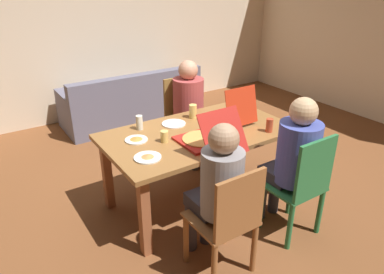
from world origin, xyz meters
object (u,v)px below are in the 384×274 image
object	(u,v)px
chair_2	(228,220)
plate_0	(136,139)
drinking_glass_1	(139,123)
person_1	(293,155)
couch	(132,104)
drinking_glass_2	(164,136)
chair_1	(302,185)
drinking_glass_0	(193,111)
drinking_glass_3	(269,125)
plate_1	(148,157)
chair_0	(184,115)
person_0	(190,104)
pizza_box_1	(229,116)
pizza_box_0	(206,139)
person_2	(217,186)
dining_table	(198,141)
plate_2	(174,124)

from	to	relation	value
chair_2	plate_0	world-z (taller)	chair_2
plate_0	drinking_glass_1	size ratio (longest dim) A/B	1.47
person_1	couch	distance (m)	3.11
chair_2	drinking_glass_2	world-z (taller)	chair_2
chair_1	drinking_glass_0	bearing A→B (deg)	102.64
drinking_glass_3	plate_1	bearing A→B (deg)	172.45
drinking_glass_1	drinking_glass_3	world-z (taller)	drinking_glass_1
chair_0	couch	distance (m)	1.40
drinking_glass_0	couch	distance (m)	2.07
person_0	chair_1	distance (m)	1.70
pizza_box_1	drinking_glass_1	distance (m)	0.89
chair_2	plate_1	distance (m)	0.81
chair_1	couch	xyz separation A→B (m)	(-0.06, 3.21, -0.23)
pizza_box_0	pizza_box_1	distance (m)	0.59
plate_1	pizza_box_1	bearing A→B (deg)	14.26
chair_1	drinking_glass_0	world-z (taller)	chair_1
pizza_box_1	person_2	bearing A→B (deg)	-132.74
chair_1	drinking_glass_3	xyz separation A→B (m)	(0.12, 0.54, 0.32)
drinking_glass_0	couch	world-z (taller)	drinking_glass_0
dining_table	person_2	xyz separation A→B (m)	(-0.36, -0.78, 0.04)
pizza_box_0	couch	size ratio (longest dim) A/B	0.29
person_0	plate_0	world-z (taller)	person_0
drinking_glass_1	person_2	bearing A→B (deg)	-86.56
plate_2	pizza_box_1	bearing A→B (deg)	-23.36
person_1	drinking_glass_0	xyz separation A→B (m)	(-0.27, 1.09, 0.10)
drinking_glass_3	person_1	bearing A→B (deg)	-106.71
chair_2	plate_2	bearing A→B (deg)	77.61
plate_1	plate_2	xyz separation A→B (m)	(0.53, 0.48, -0.00)
chair_0	chair_2	distance (m)	2.00
drinking_glass_0	person_1	bearing A→B (deg)	-75.92
pizza_box_1	dining_table	bearing A→B (deg)	-172.82
plate_0	drinking_glass_1	world-z (taller)	drinking_glass_1
chair_2	drinking_glass_1	bearing A→B (deg)	93.05
drinking_glass_1	drinking_glass_2	xyz separation A→B (m)	(0.06, -0.37, -0.02)
chair_0	person_1	distance (m)	1.71
pizza_box_0	couch	bearing A→B (deg)	79.91
dining_table	drinking_glass_1	bearing A→B (deg)	141.47
person_2	drinking_glass_2	size ratio (longest dim) A/B	11.85
person_1	plate_2	world-z (taller)	person_1
pizza_box_0	pizza_box_1	xyz separation A→B (m)	(0.50, 0.31, 0.00)
plate_0	plate_1	xyz separation A→B (m)	(-0.07, -0.35, -0.00)
person_1	plate_2	xyz separation A→B (m)	(-0.52, 1.05, 0.03)
person_2	dining_table	bearing A→B (deg)	65.06
person_0	drinking_glass_0	xyz separation A→B (m)	(-0.27, -0.47, 0.11)
chair_1	drinking_glass_2	distance (m)	1.23
drinking_glass_2	couch	world-z (taller)	drinking_glass_2
chair_1	person_2	bearing A→B (deg)	170.38
pizza_box_0	plate_2	bearing A→B (deg)	90.70
person_1	pizza_box_0	bearing A→B (deg)	134.59
person_1	plate_2	distance (m)	1.18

